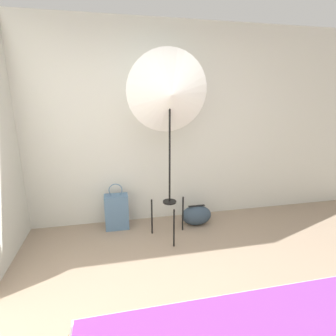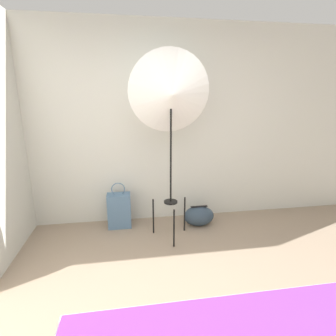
% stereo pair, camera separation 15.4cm
% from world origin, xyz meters
% --- Properties ---
extents(wall_back, '(8.00, 0.05, 2.60)m').
position_xyz_m(wall_back, '(0.00, 2.18, 1.30)').
color(wall_back, beige).
rests_on(wall_back, ground_plane).
extents(photo_umbrella, '(0.92, 0.43, 2.19)m').
position_xyz_m(photo_umbrella, '(0.17, 1.60, 1.71)').
color(photo_umbrella, black).
rests_on(photo_umbrella, ground_plane).
extents(tote_bag, '(0.30, 0.17, 0.62)m').
position_xyz_m(tote_bag, '(-0.46, 1.95, 0.24)').
color(tote_bag, slate).
rests_on(tote_bag, ground_plane).
extents(duffel_bag, '(0.41, 0.27, 0.27)m').
position_xyz_m(duffel_bag, '(0.59, 1.83, 0.13)').
color(duffel_bag, '#2D3D4C').
rests_on(duffel_bag, ground_plane).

